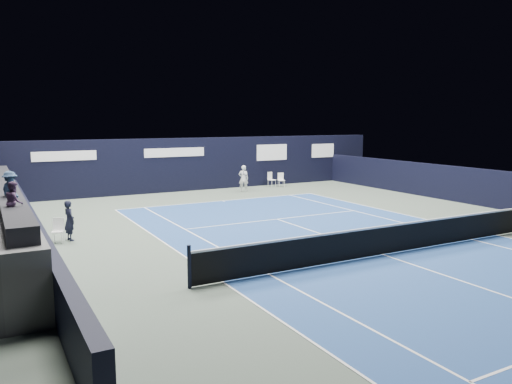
% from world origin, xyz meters
% --- Properties ---
extents(ground, '(48.00, 48.00, 0.00)m').
position_xyz_m(ground, '(0.00, 2.00, 0.00)').
color(ground, '#49574D').
rests_on(ground, ground).
extents(court_surface, '(10.97, 23.77, 0.01)m').
position_xyz_m(court_surface, '(0.00, 0.00, 0.00)').
color(court_surface, navy).
rests_on(court_surface, ground).
extents(enclosure_wall_right, '(0.30, 22.00, 1.80)m').
position_xyz_m(enclosure_wall_right, '(10.50, 6.00, 0.90)').
color(enclosure_wall_right, black).
rests_on(enclosure_wall_right, ground).
extents(folding_chair_back_a, '(0.49, 0.48, 0.91)m').
position_xyz_m(folding_chair_back_a, '(5.07, 15.56, 0.52)').
color(folding_chair_back_a, white).
rests_on(folding_chair_back_a, ground).
extents(folding_chair_back_b, '(0.47, 0.46, 0.86)m').
position_xyz_m(folding_chair_back_b, '(5.62, 15.24, 0.49)').
color(folding_chair_back_b, white).
rests_on(folding_chair_back_b, ground).
extents(line_judge_chair, '(0.47, 0.46, 0.85)m').
position_xyz_m(line_judge_chair, '(-8.62, 6.57, 0.48)').
color(line_judge_chair, white).
rests_on(line_judge_chair, ground).
extents(line_judge, '(0.46, 0.58, 1.40)m').
position_xyz_m(line_judge, '(-8.23, 6.68, 0.70)').
color(line_judge, black).
rests_on(line_judge, ground).
extents(court_markings, '(11.03, 23.83, 0.00)m').
position_xyz_m(court_markings, '(0.00, 0.00, 0.01)').
color(court_markings, white).
rests_on(court_markings, court_surface).
extents(tennis_net, '(12.90, 0.10, 1.10)m').
position_xyz_m(tennis_net, '(0.00, 0.00, 0.51)').
color(tennis_net, black).
rests_on(tennis_net, ground).
extents(back_sponsor_wall, '(26.00, 0.63, 3.10)m').
position_xyz_m(back_sponsor_wall, '(0.01, 16.50, 1.55)').
color(back_sponsor_wall, black).
rests_on(back_sponsor_wall, ground).
extents(side_barrier_left, '(0.33, 22.00, 1.20)m').
position_xyz_m(side_barrier_left, '(-9.50, 5.97, 0.60)').
color(side_barrier_left, black).
rests_on(side_barrier_left, ground).
extents(tennis_player, '(0.67, 0.90, 1.55)m').
position_xyz_m(tennis_player, '(2.51, 14.36, 0.78)').
color(tennis_player, silver).
rests_on(tennis_player, ground).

